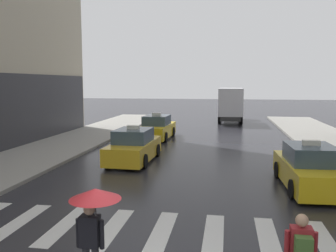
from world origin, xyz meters
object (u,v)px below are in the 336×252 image
Objects in this scene: box_truck at (230,104)px; taxi_lead at (309,169)px; taxi_third at (157,128)px; taxi_second at (134,147)px; pedestrian_with_umbrella at (93,211)px.

taxi_lead is at bearing -82.94° from box_truck.
taxi_lead is 1.00× the size of taxi_third.
taxi_second is 7.32m from taxi_third.
taxi_lead is 8.24m from taxi_second.
pedestrian_with_umbrella is at bearing -95.27° from box_truck.
taxi_lead is 13.23m from taxi_third.
box_truck is at bearing 97.06° from taxi_lead.
pedestrian_with_umbrella reaches higher than taxi_second.
box_truck reaches higher than pedestrian_with_umbrella.
taxi_lead is 1.01× the size of taxi_second.
taxi_lead is 0.61× the size of box_truck.
box_truck is at bearing 84.73° from pedestrian_with_umbrella.
taxi_third is (-7.79, 10.70, 0.00)m from taxi_lead.
taxi_second is 11.06m from pedestrian_with_umbrella.
box_truck reaches higher than taxi_lead.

